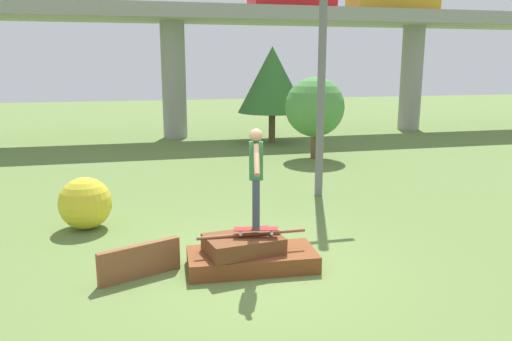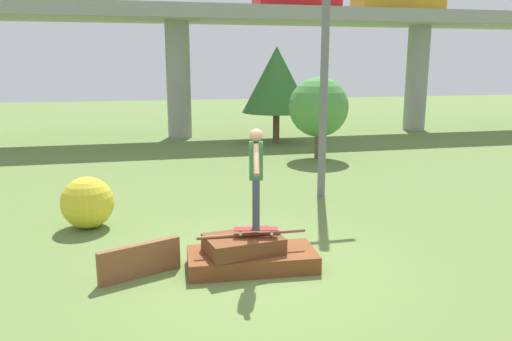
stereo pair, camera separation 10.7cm
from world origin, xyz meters
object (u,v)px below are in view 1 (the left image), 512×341
at_px(car_on_overpass_left, 391,2).
at_px(utility_pole, 322,74).
at_px(tree_behind_left, 272,80).
at_px(tree_behind_right, 315,107).
at_px(bush_yellow_flowering, 85,203).
at_px(skateboard, 256,229).
at_px(skater, 256,172).

relative_size(car_on_overpass_left, utility_pole, 0.72).
bearing_deg(car_on_overpass_left, tree_behind_left, -158.31).
bearing_deg(tree_behind_right, utility_pole, -108.73).
distance_m(car_on_overpass_left, utility_pole, 14.59).
xyz_separation_m(tree_behind_left, bush_yellow_flowering, (-6.90, -10.34, -2.16)).
height_order(skateboard, bush_yellow_flowering, bush_yellow_flowering).
height_order(skater, car_on_overpass_left, car_on_overpass_left).
height_order(utility_pole, bush_yellow_flowering, utility_pole).
bearing_deg(skater, bush_yellow_flowering, 135.69).
distance_m(skateboard, tree_behind_right, 10.32).
bearing_deg(tree_behind_left, utility_pole, -97.64).
xyz_separation_m(car_on_overpass_left, tree_behind_left, (-6.88, -2.74, -3.69)).
relative_size(utility_pole, bush_yellow_flowering, 5.52).
distance_m(car_on_overpass_left, tree_behind_right, 10.32).
relative_size(skateboard, bush_yellow_flowering, 0.70).
height_order(utility_pole, tree_behind_right, utility_pole).
relative_size(skater, car_on_overpass_left, 0.39).
relative_size(skater, tree_behind_right, 0.57).
xyz_separation_m(utility_pole, bush_yellow_flowering, (-5.69, -1.37, -2.59)).
xyz_separation_m(skateboard, utility_pole, (2.73, 4.27, 2.44)).
bearing_deg(skateboard, tree_behind_right, 64.49).
bearing_deg(tree_behind_left, car_on_overpass_left, 21.69).
bearing_deg(utility_pole, tree_behind_right, 71.27).
bearing_deg(tree_behind_left, skateboard, -106.54).
height_order(tree_behind_left, bush_yellow_flowering, tree_behind_left).
relative_size(utility_pole, tree_behind_right, 2.05).
height_order(skateboard, tree_behind_left, tree_behind_left).
bearing_deg(car_on_overpass_left, skater, -124.10).
bearing_deg(skater, utility_pole, 57.42).
distance_m(skateboard, car_on_overpass_left, 20.11).
xyz_separation_m(car_on_overpass_left, bush_yellow_flowering, (-13.78, -13.07, -5.85)).
xyz_separation_m(skateboard, bush_yellow_flowering, (-2.97, 2.90, -0.15)).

